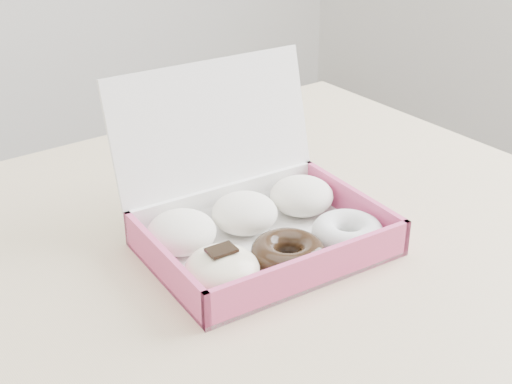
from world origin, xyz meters
TOP-DOWN VIEW (x-y plane):
  - table at (0.00, 0.00)m, footprint 1.20×0.80m
  - donut_box at (0.12, -0.03)m, footprint 0.29×0.27m

SIDE VIEW (x-z plane):
  - table at x=0.00m, z-range 0.30..1.05m
  - donut_box at x=0.12m, z-range 0.68..0.88m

